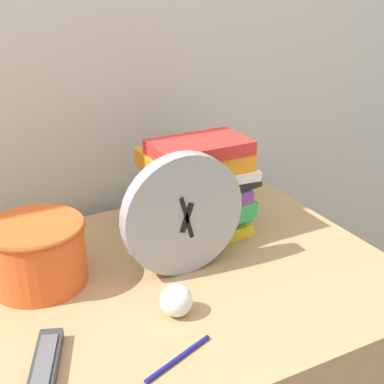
{
  "coord_description": "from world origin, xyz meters",
  "views": [
    {
      "loc": [
        -0.33,
        -0.49,
        1.3
      ],
      "look_at": [
        0.14,
        0.41,
        0.86
      ],
      "focal_mm": 50.0,
      "sensor_mm": 36.0,
      "label": 1
    }
  ],
  "objects_px": {
    "book_stack": "(198,188)",
    "crumpled_paper_ball": "(176,300)",
    "basket": "(37,251)",
    "desk_clock": "(183,215)",
    "pen": "(178,358)",
    "tv_remote": "(45,365)"
  },
  "relations": [
    {
      "from": "book_stack",
      "to": "crumpled_paper_ball",
      "type": "bearing_deg",
      "value": -125.3
    },
    {
      "from": "basket",
      "to": "crumpled_paper_ball",
      "type": "relative_size",
      "value": 3.29
    },
    {
      "from": "desk_clock",
      "to": "pen",
      "type": "distance_m",
      "value": 0.29
    },
    {
      "from": "tv_remote",
      "to": "crumpled_paper_ball",
      "type": "distance_m",
      "value": 0.24
    },
    {
      "from": "crumpled_paper_ball",
      "to": "pen",
      "type": "height_order",
      "value": "crumpled_paper_ball"
    },
    {
      "from": "desk_clock",
      "to": "book_stack",
      "type": "bearing_deg",
      "value": 51.52
    },
    {
      "from": "book_stack",
      "to": "tv_remote",
      "type": "distance_m",
      "value": 0.52
    },
    {
      "from": "tv_remote",
      "to": "crumpled_paper_ball",
      "type": "bearing_deg",
      "value": 8.33
    },
    {
      "from": "basket",
      "to": "tv_remote",
      "type": "height_order",
      "value": "basket"
    },
    {
      "from": "desk_clock",
      "to": "book_stack",
      "type": "xyz_separation_m",
      "value": [
        0.1,
        0.13,
        -0.01
      ]
    },
    {
      "from": "desk_clock",
      "to": "tv_remote",
      "type": "xyz_separation_m",
      "value": [
        -0.32,
        -0.16,
        -0.11
      ]
    },
    {
      "from": "book_stack",
      "to": "pen",
      "type": "distance_m",
      "value": 0.44
    },
    {
      "from": "basket",
      "to": "crumpled_paper_ball",
      "type": "height_order",
      "value": "basket"
    },
    {
      "from": "tv_remote",
      "to": "pen",
      "type": "xyz_separation_m",
      "value": [
        0.19,
        -0.07,
        -0.01
      ]
    },
    {
      "from": "crumpled_paper_ball",
      "to": "basket",
      "type": "bearing_deg",
      "value": 131.28
    },
    {
      "from": "basket",
      "to": "crumpled_paper_ball",
      "type": "xyz_separation_m",
      "value": [
        0.19,
        -0.22,
        -0.04
      ]
    },
    {
      "from": "basket",
      "to": "book_stack",
      "type": "bearing_deg",
      "value": 5.43
    },
    {
      "from": "desk_clock",
      "to": "basket",
      "type": "bearing_deg",
      "value": 161.05
    },
    {
      "from": "pen",
      "to": "desk_clock",
      "type": "bearing_deg",
      "value": 61.47
    },
    {
      "from": "desk_clock",
      "to": "crumpled_paper_ball",
      "type": "height_order",
      "value": "desk_clock"
    },
    {
      "from": "tv_remote",
      "to": "pen",
      "type": "bearing_deg",
      "value": -21.28
    },
    {
      "from": "desk_clock",
      "to": "crumpled_paper_ball",
      "type": "bearing_deg",
      "value": -121.78
    }
  ]
}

